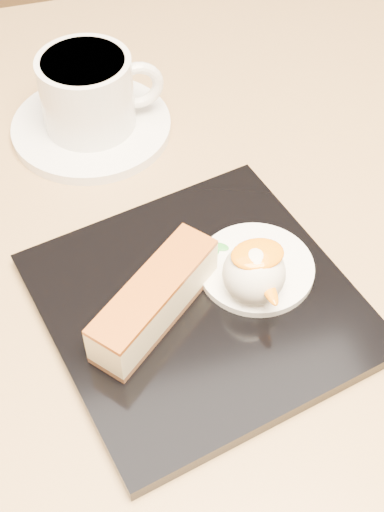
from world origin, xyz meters
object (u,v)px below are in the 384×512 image
object	(u,v)px
dessert_plate	(199,304)
coffee_cup	(89,91)
table	(122,358)
saucer	(92,127)
cheesecake	(155,300)
ice_cream_scoop	(254,273)

from	to	relation	value
dessert_plate	coffee_cup	bearing A→B (deg)	99.28
table	saucer	xyz separation A→B (m)	(0.02, 0.16, 0.16)
table	cheesecake	size ratio (longest dim) A/B	7.23
coffee_cup	ice_cream_scoop	bearing A→B (deg)	-68.99
table	saucer	world-z (taller)	saucer
table	dessert_plate	size ratio (longest dim) A/B	3.64
ice_cream_scoop	dessert_plate	bearing A→B (deg)	172.87
ice_cream_scoop	saucer	size ratio (longest dim) A/B	0.31
cheesecake	coffee_cup	world-z (taller)	coffee_cup
table	cheesecake	distance (m)	0.20
cheesecake	ice_cream_scoop	xyz separation A→B (m)	(0.08, 0.00, 0.00)
dessert_plate	ice_cream_scoop	bearing A→B (deg)	-7.13
coffee_cup	cheesecake	bearing A→B (deg)	-86.76
cheesecake	table	bearing A→B (deg)	65.79
saucer	coffee_cup	bearing A→B (deg)	-2.67
table	saucer	distance (m)	0.23
saucer	coffee_cup	world-z (taller)	coffee_cup
table	ice_cream_scoop	xyz separation A→B (m)	(0.10, -0.08, 0.19)
cheesecake	coffee_cup	distance (m)	0.23
ice_cream_scoop	coffee_cup	world-z (taller)	coffee_cup
saucer	table	bearing A→B (deg)	-96.21
ice_cream_scoop	cheesecake	bearing A→B (deg)	180.00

